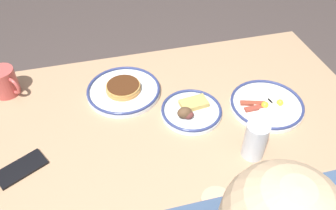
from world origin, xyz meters
The scene contains 7 objects.
dining_table centered at (0.00, 0.00, 0.64)m, with size 1.39×0.81×0.73m.
plate_near_main centered at (-0.07, 0.00, 0.74)m, with size 0.21×0.21×0.05m.
plate_center_pancakes centered at (0.14, -0.17, 0.74)m, with size 0.27×0.27×0.04m.
plate_far_companion centered at (-0.34, 0.04, 0.74)m, with size 0.26×0.26×0.04m.
coffee_mug centered at (0.55, -0.28, 0.78)m, with size 0.11×0.11×0.10m.
drinking_glass centered at (-0.20, 0.22, 0.78)m, with size 0.07×0.07×0.13m.
cell_phone centered at (0.49, 0.10, 0.73)m, with size 0.14×0.07×0.01m, color black.
Camera 1 is at (0.22, 0.81, 1.57)m, focal length 36.66 mm.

